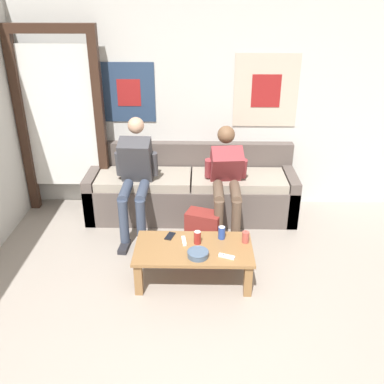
% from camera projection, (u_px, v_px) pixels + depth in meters
% --- Properties ---
extents(wall_back, '(10.00, 0.07, 2.55)m').
position_uv_depth(wall_back, '(209.00, 102.00, 4.98)').
color(wall_back, silver).
rests_on(wall_back, ground_plane).
extents(door_frame, '(1.00, 0.10, 2.15)m').
position_uv_depth(door_frame, '(60.00, 113.00, 4.84)').
color(door_frame, '#382319').
rests_on(door_frame, ground_plane).
extents(couch, '(2.42, 0.71, 0.81)m').
position_uv_depth(couch, '(191.00, 191.00, 5.08)').
color(couch, '#564C47').
rests_on(couch, ground_plane).
extents(coffee_table, '(1.08, 0.57, 0.34)m').
position_uv_depth(coffee_table, '(194.00, 253.00, 3.92)').
color(coffee_table, olive).
rests_on(coffee_table, ground_plane).
extents(person_seated_adult, '(0.47, 0.89, 1.23)m').
position_uv_depth(person_seated_adult, '(135.00, 174.00, 4.60)').
color(person_seated_adult, '#384256').
rests_on(person_seated_adult, ground_plane).
extents(person_seated_teen, '(0.47, 0.97, 1.11)m').
position_uv_depth(person_seated_teen, '(226.00, 177.00, 4.62)').
color(person_seated_teen, brown).
rests_on(person_seated_teen, ground_plane).
extents(backpack, '(0.41, 0.32, 0.38)m').
position_uv_depth(backpack, '(203.00, 230.00, 4.50)').
color(backpack, maroon).
rests_on(backpack, ground_plane).
extents(ceramic_bowl, '(0.19, 0.19, 0.06)m').
position_uv_depth(ceramic_bowl, '(198.00, 254.00, 3.75)').
color(ceramic_bowl, '#475B75').
rests_on(ceramic_bowl, coffee_table).
extents(pillar_candle, '(0.06, 0.06, 0.12)m').
position_uv_depth(pillar_candle, '(246.00, 237.00, 3.95)').
color(pillar_candle, '#B24C42').
rests_on(pillar_candle, coffee_table).
extents(drink_can_blue, '(0.07, 0.07, 0.12)m').
position_uv_depth(drink_can_blue, '(222.00, 233.00, 4.01)').
color(drink_can_blue, '#28479E').
rests_on(drink_can_blue, coffee_table).
extents(drink_can_red, '(0.07, 0.07, 0.12)m').
position_uv_depth(drink_can_red, '(197.00, 237.00, 3.93)').
color(drink_can_red, maroon).
rests_on(drink_can_red, coffee_table).
extents(game_controller_near_left, '(0.15, 0.08, 0.03)m').
position_uv_depth(game_controller_near_left, '(227.00, 256.00, 3.74)').
color(game_controller_near_left, white).
rests_on(game_controller_near_left, coffee_table).
extents(game_controller_near_right, '(0.05, 0.15, 0.03)m').
position_uv_depth(game_controller_near_right, '(184.00, 241.00, 3.97)').
color(game_controller_near_right, white).
rests_on(game_controller_near_right, coffee_table).
extents(cell_phone, '(0.10, 0.15, 0.01)m').
position_uv_depth(cell_phone, '(170.00, 236.00, 4.06)').
color(cell_phone, black).
rests_on(cell_phone, coffee_table).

